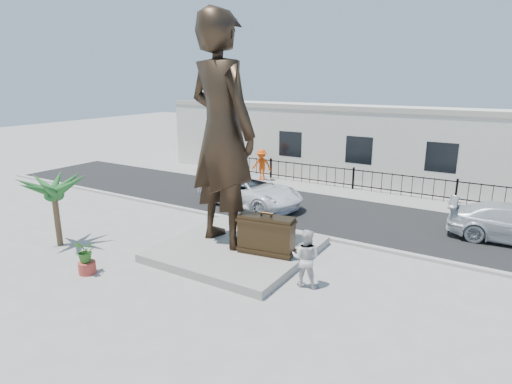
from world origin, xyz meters
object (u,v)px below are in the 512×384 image
(suitcase, at_px, (266,235))
(tourist, at_px, (306,258))
(car_white, at_px, (250,191))
(statue, at_px, (222,132))

(suitcase, bearing_deg, tourist, -34.15)
(tourist, relative_size, car_white, 0.33)
(statue, height_order, tourist, statue)
(statue, relative_size, tourist, 4.48)
(car_white, bearing_deg, suitcase, -134.44)
(statue, relative_size, car_white, 1.47)
(suitcase, height_order, tourist, tourist)
(car_white, bearing_deg, statue, -149.12)
(statue, xyz_separation_m, tourist, (3.91, -1.12, -3.51))
(statue, distance_m, car_white, 6.78)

